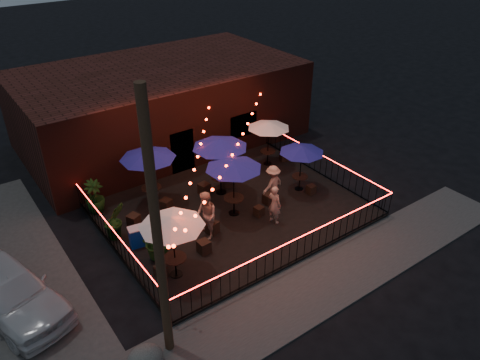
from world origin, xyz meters
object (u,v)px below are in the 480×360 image
Objects in this scene: cafe_table_1 at (148,155)px; cooler at (137,236)px; cafe_table_0 at (172,222)px; cafe_table_2 at (234,165)px; boulder at (145,360)px; cafe_table_3 at (220,144)px; utility_pole at (157,238)px; cafe_table_5 at (269,126)px; cafe_table_4 at (302,150)px.

cafe_table_1 reaches higher than cooler.
cafe_table_0 is 2.88m from cooler.
boulder is at bearing -143.40° from cafe_table_2.
boulder is at bearing -136.76° from cafe_table_3.
cooler is at bearing 75.36° from utility_pole.
cafe_table_2 is at bearing 26.49° from cafe_table_0.
cafe_table_0 is 3.31× the size of cooler.
cafe_table_1 is at bearing 62.12° from boulder.
cafe_table_3 reaches higher than cafe_table_5.
utility_pole is 3.73m from boulder.
boulder is (-9.93, -7.11, -1.80)m from cafe_table_5.
cafe_table_0 is at bearing -71.21° from cooler.
cooler is 0.83× the size of boulder.
cafe_table_4 is at bearing -30.93° from cafe_table_3.
cafe_table_4 is 3.19× the size of cooler.
cafe_table_0 is 0.94× the size of cafe_table_2.
cafe_table_4 is 2.68m from cafe_table_5.
cafe_table_5 is 8.29m from cooler.
cafe_table_2 reaches higher than cafe_table_0.
cafe_table_3 reaches higher than boulder.
cafe_table_2 is (5.31, 4.33, -1.59)m from utility_pole.
utility_pole is 7.73m from cafe_table_1.
cafe_table_2 reaches higher than cafe_table_5.
utility_pole is 3.38m from cafe_table_0.
utility_pole is at bearing -122.80° from cafe_table_0.
cafe_table_3 is (0.46, 1.65, 0.11)m from cafe_table_2.
cafe_table_1 is 1.05× the size of cafe_table_2.
cafe_table_3 is (5.77, 5.98, -1.48)m from utility_pole.
utility_pole reaches higher than cafe_table_0.
cafe_table_5 is at bearing -1.01° from cafe_table_1.
cafe_table_5 is at bearing 33.87° from cafe_table_2.
cooler is (-0.37, 2.22, -1.79)m from cafe_table_0.
cafe_table_0 is at bearing -153.51° from cafe_table_2.
cooler is at bearing -164.67° from cafe_table_5.
utility_pole is 5.96m from cooler.
cafe_table_0 is at bearing -106.85° from cafe_table_1.
cafe_table_1 is 6.43m from cafe_table_4.
cafe_table_1 is at bearing 73.15° from cafe_table_0.
cafe_table_5 is at bearing 30.35° from cafe_table_0.
cafe_table_3 is 3.02× the size of boulder.
cafe_table_4 is at bearing 13.51° from cafe_table_0.
cafe_table_5 is 3.12× the size of cooler.
cafe_table_2 reaches higher than cafe_table_4.
cafe_table_1 is 1.17× the size of cafe_table_4.
cafe_table_1 is at bearing 131.79° from cafe_table_2.
utility_pole reaches higher than cafe_table_2.
cafe_table_1 is at bearing 178.99° from cafe_table_5.
cafe_table_2 is 3.46m from cafe_table_4.
cafe_table_2 is at bearing 36.60° from boulder.
cafe_table_3 is at bearing -19.20° from cafe_table_1.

